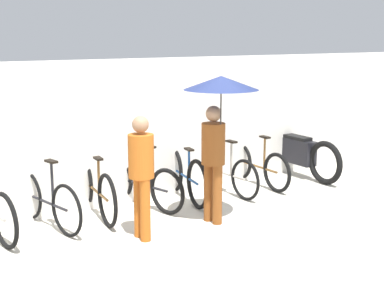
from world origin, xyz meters
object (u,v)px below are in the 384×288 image
object	(u,v)px
parked_bicycle_4	(185,175)
parked_bicycle_6	(257,165)
motorcycle	(297,153)
parked_bicycle_5	(223,171)
parked_bicycle_1	(46,200)
parked_bicycle_2	(95,189)
parked_bicycle_3	(141,183)
pedestrian_leading	(141,169)
pedestrian_center	(218,109)

from	to	relation	value
parked_bicycle_4	parked_bicycle_6	world-z (taller)	parked_bicycle_4
motorcycle	parked_bicycle_5	bearing A→B (deg)	95.20
parked_bicycle_1	parked_bicycle_5	size ratio (longest dim) A/B	0.96
parked_bicycle_2	parked_bicycle_6	xyz separation A→B (m)	(2.95, -0.09, -0.03)
parked_bicycle_3	parked_bicycle_5	size ratio (longest dim) A/B	1.01
parked_bicycle_3	motorcycle	world-z (taller)	parked_bicycle_3
pedestrian_leading	pedestrian_center	bearing A→B (deg)	178.00
parked_bicycle_4	motorcycle	world-z (taller)	parked_bicycle_4
pedestrian_leading	motorcycle	bearing A→B (deg)	-160.26
parked_bicycle_2	parked_bicycle_4	size ratio (longest dim) A/B	1.04
parked_bicycle_1	parked_bicycle_6	xyz separation A→B (m)	(3.69, -0.01, -0.02)
parked_bicycle_5	parked_bicycle_2	bearing A→B (deg)	86.09
parked_bicycle_1	pedestrian_center	bearing A→B (deg)	-131.87
parked_bicycle_1	pedestrian_leading	xyz separation A→B (m)	(0.85, -1.09, 0.54)
parked_bicycle_4	parked_bicycle_6	bearing A→B (deg)	-79.35
parked_bicycle_1	parked_bicycle_5	xyz separation A→B (m)	(2.95, -0.02, -0.02)
parked_bicycle_1	pedestrian_center	xyz separation A→B (m)	(1.96, -1.18, 1.21)
parked_bicycle_2	pedestrian_center	xyz separation A→B (m)	(1.22, -1.27, 1.19)
parked_bicycle_5	parked_bicycle_1	bearing A→B (deg)	88.37
parked_bicycle_2	pedestrian_center	distance (m)	2.13
parked_bicycle_2	parked_bicycle_4	bearing A→B (deg)	-85.81
pedestrian_center	motorcycle	xyz separation A→B (m)	(2.75, 1.26, -1.15)
parked_bicycle_2	parked_bicycle_3	xyz separation A→B (m)	(0.74, -0.01, -0.02)
parked_bicycle_4	pedestrian_leading	distance (m)	1.83
motorcycle	parked_bicycle_6	bearing A→B (deg)	96.77
parked_bicycle_2	motorcycle	world-z (taller)	parked_bicycle_2
motorcycle	pedestrian_leading	bearing A→B (deg)	108.75
pedestrian_leading	pedestrian_center	size ratio (longest dim) A/B	0.78
parked_bicycle_3	parked_bicycle_4	distance (m)	0.74
parked_bicycle_2	pedestrian_center	world-z (taller)	pedestrian_center
parked_bicycle_2	motorcycle	size ratio (longest dim) A/B	0.83
parked_bicycle_3	pedestrian_center	xyz separation A→B (m)	(0.49, -1.26, 1.22)
parked_bicycle_3	pedestrian_leading	size ratio (longest dim) A/B	1.11
parked_bicycle_2	parked_bicycle_5	bearing A→B (deg)	-85.78
parked_bicycle_5	pedestrian_center	xyz separation A→B (m)	(-0.99, -1.16, 1.23)
parked_bicycle_4	motorcycle	bearing A→B (deg)	-77.04
parked_bicycle_1	parked_bicycle_5	bearing A→B (deg)	-101.19
parked_bicycle_2	motorcycle	bearing A→B (deg)	-83.13
parked_bicycle_1	parked_bicycle_3	xyz separation A→B (m)	(1.48, 0.07, -0.01)
parked_bicycle_4	parked_bicycle_3	bearing A→B (deg)	96.62
parked_bicycle_4	parked_bicycle_1	bearing A→B (deg)	101.74
parked_bicycle_4	pedestrian_center	size ratio (longest dim) A/B	0.86
parked_bicycle_5	motorcycle	size ratio (longest dim) A/B	0.79
pedestrian_leading	motorcycle	xyz separation A→B (m)	(3.86, 1.17, -0.48)
pedestrian_leading	motorcycle	size ratio (longest dim) A/B	0.72
motorcycle	parked_bicycle_4	bearing A→B (deg)	93.45
parked_bicycle_5	pedestrian_leading	bearing A→B (deg)	115.75
pedestrian_leading	parked_bicycle_3	bearing A→B (deg)	-115.19
pedestrian_leading	parked_bicycle_6	bearing A→B (deg)	-156.23
parked_bicycle_5	pedestrian_center	world-z (taller)	pedestrian_center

